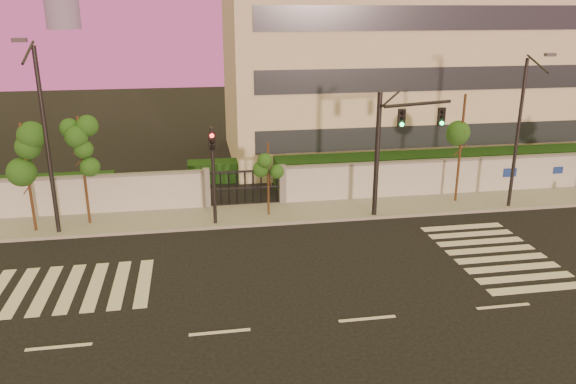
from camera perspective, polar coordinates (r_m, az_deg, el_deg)
name	(u,v)px	position (r m, az deg, el deg)	size (l,w,h in m)	color
ground	(367,319)	(19.75, 8.06, -12.65)	(120.00, 120.00, 0.00)	black
sidewalk	(306,212)	(28.92, 1.88, -2.00)	(60.00, 3.00, 0.15)	gray
perimeter_wall	(303,184)	(30.01, 1.53, 0.77)	(60.00, 0.36, 2.20)	#AFB2B7
hedge_row	(312,174)	(32.86, 2.42, 1.86)	(41.00, 4.25, 1.80)	black
institutional_building	(401,66)	(40.91, 11.41, 12.40)	(24.40, 12.40, 12.25)	beige
road_markings	(301,273)	(22.58, 1.32, -8.24)	(57.00, 7.62, 0.02)	silver
street_tree_b	(25,153)	(27.85, -25.14, 3.59)	(1.64, 1.31, 5.24)	#382314
street_tree_c	(82,146)	(27.80, -20.23, 4.37)	(1.55, 1.23, 5.37)	#382314
street_tree_d	(268,163)	(27.53, -2.01, 3.00)	(1.36, 1.08, 3.86)	#382314
street_tree_e	(463,124)	(30.62, 17.35, 6.60)	(1.62, 1.29, 5.89)	#382314
traffic_signal_main	(394,140)	(27.79, 10.67, 5.25)	(3.93, 1.16, 6.29)	black
traffic_signal_secondary	(213,165)	(26.50, -7.63, 2.78)	(0.38, 0.35, 4.86)	black
streetlight_west	(44,133)	(26.81, -23.51, 5.47)	(0.54, 2.16, 8.96)	black
streetlight_east	(520,127)	(30.56, 22.55, 6.11)	(0.48, 1.95, 8.11)	black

